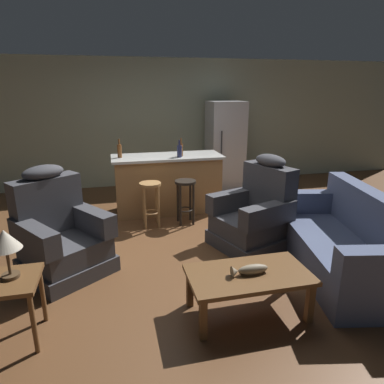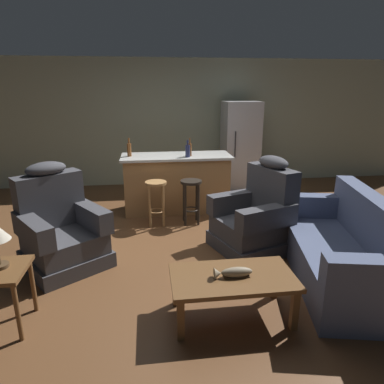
% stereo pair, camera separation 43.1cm
% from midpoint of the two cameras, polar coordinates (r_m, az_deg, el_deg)
% --- Properties ---
extents(ground_plane, '(12.00, 12.00, 0.00)m').
position_cam_midpoint_polar(ground_plane, '(4.67, -3.84, -8.59)').
color(ground_plane, brown).
extents(back_wall, '(12.00, 0.05, 2.60)m').
position_cam_midpoint_polar(back_wall, '(7.35, -8.26, 11.24)').
color(back_wall, '#9EA88E').
rests_on(back_wall, ground_plane).
extents(coffee_table, '(1.10, 0.60, 0.42)m').
position_cam_midpoint_polar(coffee_table, '(3.19, 5.50, -14.23)').
color(coffee_table, brown).
rests_on(coffee_table, ground_plane).
extents(fish_figurine, '(0.34, 0.10, 0.10)m').
position_cam_midpoint_polar(fish_figurine, '(3.12, 5.59, -12.90)').
color(fish_figurine, '#4C3823').
rests_on(fish_figurine, coffee_table).
extents(couch, '(1.21, 2.03, 0.94)m').
position_cam_midpoint_polar(couch, '(4.12, 21.33, -8.19)').
color(couch, '#4C5675').
rests_on(couch, ground_plane).
extents(recliner_near_lamp, '(1.17, 1.17, 1.20)m').
position_cam_midpoint_polar(recliner_near_lamp, '(4.20, -23.90, -6.77)').
color(recliner_near_lamp, '#3D3D42').
rests_on(recliner_near_lamp, ground_plane).
extents(recliner_near_island, '(1.07, 1.07, 1.20)m').
position_cam_midpoint_polar(recliner_near_island, '(4.50, 7.77, -3.86)').
color(recliner_near_island, '#3D3D42').
rests_on(recliner_near_island, ground_plane).
extents(end_table, '(0.48, 0.48, 0.56)m').
position_cam_midpoint_polar(end_table, '(3.29, -31.78, -13.91)').
color(end_table, brown).
rests_on(end_table, ground_plane).
extents(table_lamp, '(0.24, 0.24, 0.41)m').
position_cam_midpoint_polar(table_lamp, '(3.14, -32.30, -7.15)').
color(table_lamp, '#4C3823').
rests_on(table_lamp, end_table).
extents(kitchen_island, '(1.80, 0.70, 0.95)m').
position_cam_midpoint_polar(kitchen_island, '(5.76, -6.22, 1.42)').
color(kitchen_island, '#9E7042').
rests_on(kitchen_island, ground_plane).
extents(bar_stool_left, '(0.32, 0.32, 0.68)m').
position_cam_midpoint_polar(bar_stool_left, '(5.12, -9.32, -0.74)').
color(bar_stool_left, '#A87A47').
rests_on(bar_stool_left, ground_plane).
extents(bar_stool_right, '(0.32, 0.32, 0.68)m').
position_cam_midpoint_polar(bar_stool_right, '(5.18, -3.48, -0.34)').
color(bar_stool_right, black).
rests_on(bar_stool_right, ground_plane).
extents(refrigerator, '(0.70, 0.69, 1.76)m').
position_cam_midpoint_polar(refrigerator, '(7.11, 3.80, 7.78)').
color(refrigerator, '#B7B7BC').
rests_on(refrigerator, ground_plane).
extents(bottle_tall_green, '(0.07, 0.07, 0.27)m').
position_cam_midpoint_polar(bottle_tall_green, '(5.48, -4.39, 6.85)').
color(bottle_tall_green, '#23284C').
rests_on(bottle_tall_green, kitchen_island).
extents(bottle_short_amber, '(0.06, 0.06, 0.29)m').
position_cam_midpoint_polar(bottle_short_amber, '(5.56, -4.08, 7.08)').
color(bottle_short_amber, brown).
rests_on(bottle_short_amber, kitchen_island).
extents(bottle_wine_dark, '(0.07, 0.07, 0.30)m').
position_cam_midpoint_polar(bottle_wine_dark, '(5.59, -14.18, 6.69)').
color(bottle_wine_dark, brown).
rests_on(bottle_wine_dark, kitchen_island).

